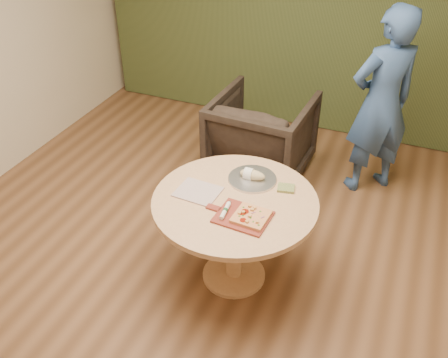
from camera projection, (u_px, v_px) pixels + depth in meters
room_shell at (193, 130)px, 2.95m from camera, size 5.04×6.04×2.84m
curtain at (314, 2)px, 5.15m from camera, size 4.80×0.14×2.78m
pedestal_table at (235, 215)px, 3.55m from camera, size 1.17×1.17×0.75m
pizza_paddle at (242, 217)px, 3.30m from camera, size 0.45×0.30×0.01m
flatbread_pizza at (251, 216)px, 3.27m from camera, size 0.23×0.23×0.04m
cutlery_roll at (225, 211)px, 3.32m from camera, size 0.04×0.20×0.03m
newspaper at (198, 192)px, 3.53m from camera, size 0.31×0.27×0.01m
serving_tray at (252, 179)px, 3.66m from camera, size 0.36×0.36×0.02m
bread_roll at (251, 174)px, 3.64m from camera, size 0.19×0.09×0.09m
green_packet at (286, 188)px, 3.56m from camera, size 0.14×0.12×0.02m
armchair at (262, 132)px, 4.83m from camera, size 0.93×0.88×0.91m
person_standing at (381, 104)px, 4.40m from camera, size 0.76×0.73×1.75m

